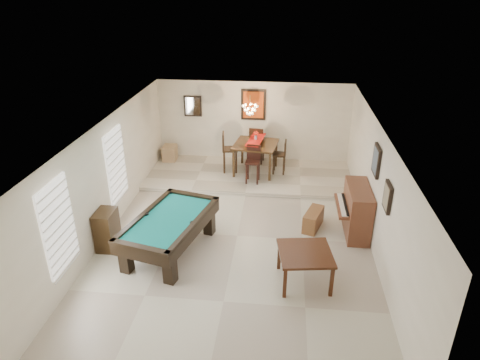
% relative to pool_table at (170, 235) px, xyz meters
% --- Properties ---
extents(ground_plane, '(6.00, 9.00, 0.02)m').
position_rel_pool_table_xyz_m(ground_plane, '(1.37, 0.75, -0.41)').
color(ground_plane, beige).
extents(wall_back, '(6.00, 0.04, 2.60)m').
position_rel_pool_table_xyz_m(wall_back, '(1.37, 5.25, 0.90)').
color(wall_back, silver).
rests_on(wall_back, ground_plane).
extents(wall_front, '(6.00, 0.04, 2.60)m').
position_rel_pool_table_xyz_m(wall_front, '(1.37, -3.75, 0.90)').
color(wall_front, silver).
rests_on(wall_front, ground_plane).
extents(wall_left, '(0.04, 9.00, 2.60)m').
position_rel_pool_table_xyz_m(wall_left, '(-1.63, 0.75, 0.90)').
color(wall_left, silver).
rests_on(wall_left, ground_plane).
extents(wall_right, '(0.04, 9.00, 2.60)m').
position_rel_pool_table_xyz_m(wall_right, '(4.37, 0.75, 0.90)').
color(wall_right, silver).
rests_on(wall_right, ground_plane).
extents(ceiling, '(6.00, 9.00, 0.04)m').
position_rel_pool_table_xyz_m(ceiling, '(1.37, 0.75, 2.20)').
color(ceiling, white).
rests_on(ceiling, wall_back).
extents(dining_step, '(6.00, 2.50, 0.12)m').
position_rel_pool_table_xyz_m(dining_step, '(1.37, 4.00, -0.34)').
color(dining_step, beige).
rests_on(dining_step, ground_plane).
extents(window_left_front, '(0.06, 1.00, 1.70)m').
position_rel_pool_table_xyz_m(window_left_front, '(-1.60, -1.45, 1.00)').
color(window_left_front, white).
rests_on(window_left_front, wall_left).
extents(window_left_rear, '(0.06, 1.00, 1.70)m').
position_rel_pool_table_xyz_m(window_left_rear, '(-1.60, 1.35, 1.00)').
color(window_left_rear, white).
rests_on(window_left_rear, wall_left).
extents(pool_table, '(1.84, 2.64, 0.80)m').
position_rel_pool_table_xyz_m(pool_table, '(0.00, 0.00, 0.00)').
color(pool_table, black).
rests_on(pool_table, ground_plane).
extents(square_table, '(1.13, 1.13, 0.69)m').
position_rel_pool_table_xyz_m(square_table, '(2.85, -0.75, -0.05)').
color(square_table, black).
rests_on(square_table, ground_plane).
extents(upright_piano, '(0.77, 1.37, 1.14)m').
position_rel_pool_table_xyz_m(upright_piano, '(3.97, 1.23, 0.17)').
color(upright_piano, brown).
rests_on(upright_piano, ground_plane).
extents(piano_bench, '(0.55, 0.85, 0.44)m').
position_rel_pool_table_xyz_m(piano_bench, '(3.13, 1.31, -0.18)').
color(piano_bench, brown).
rests_on(piano_bench, ground_plane).
extents(apothecary_chest, '(0.40, 0.60, 0.89)m').
position_rel_pool_table_xyz_m(apothecary_chest, '(-1.41, -0.01, 0.05)').
color(apothecary_chest, black).
rests_on(apothecary_chest, ground_plane).
extents(dining_table, '(1.38, 1.38, 1.01)m').
position_rel_pool_table_xyz_m(dining_table, '(1.53, 4.18, 0.23)').
color(dining_table, black).
rests_on(dining_table, dining_step).
extents(flower_vase, '(0.16, 0.16, 0.27)m').
position_rel_pool_table_xyz_m(flower_vase, '(1.53, 4.18, 0.87)').
color(flower_vase, red).
rests_on(flower_vase, dining_table).
extents(dining_chair_south, '(0.41, 0.41, 1.06)m').
position_rel_pool_table_xyz_m(dining_chair_south, '(1.51, 3.44, 0.25)').
color(dining_chair_south, black).
rests_on(dining_chair_south, dining_step).
extents(dining_chair_north, '(0.48, 0.48, 1.17)m').
position_rel_pool_table_xyz_m(dining_chair_north, '(1.52, 4.92, 0.31)').
color(dining_chair_north, black).
rests_on(dining_chair_north, dining_step).
extents(dining_chair_west, '(0.50, 0.50, 1.21)m').
position_rel_pool_table_xyz_m(dining_chair_west, '(0.77, 4.15, 0.32)').
color(dining_chair_west, black).
rests_on(dining_chair_west, dining_step).
extents(dining_chair_east, '(0.39, 0.39, 1.01)m').
position_rel_pool_table_xyz_m(dining_chair_east, '(2.24, 4.17, 0.23)').
color(dining_chair_east, black).
rests_on(dining_chair_east, dining_step).
extents(corner_bench, '(0.44, 0.54, 0.46)m').
position_rel_pool_table_xyz_m(corner_bench, '(-1.26, 4.81, -0.05)').
color(corner_bench, tan).
rests_on(corner_bench, dining_step).
extents(chandelier, '(0.44, 0.44, 0.60)m').
position_rel_pool_table_xyz_m(chandelier, '(1.37, 3.95, 1.80)').
color(chandelier, '#FFE5B2').
rests_on(chandelier, ceiling).
extents(back_painting, '(0.75, 0.06, 0.95)m').
position_rel_pool_table_xyz_m(back_painting, '(1.37, 5.21, 1.50)').
color(back_painting, '#D84C14').
rests_on(back_painting, wall_back).
extents(back_mirror, '(0.55, 0.06, 0.65)m').
position_rel_pool_table_xyz_m(back_mirror, '(-0.53, 5.21, 1.40)').
color(back_mirror, white).
rests_on(back_mirror, wall_back).
extents(right_picture_upper, '(0.06, 0.55, 0.65)m').
position_rel_pool_table_xyz_m(right_picture_upper, '(4.33, 1.05, 1.50)').
color(right_picture_upper, slate).
rests_on(right_picture_upper, wall_right).
extents(right_picture_lower, '(0.06, 0.45, 0.55)m').
position_rel_pool_table_xyz_m(right_picture_lower, '(4.33, -0.25, 1.30)').
color(right_picture_lower, gray).
rests_on(right_picture_lower, wall_right).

